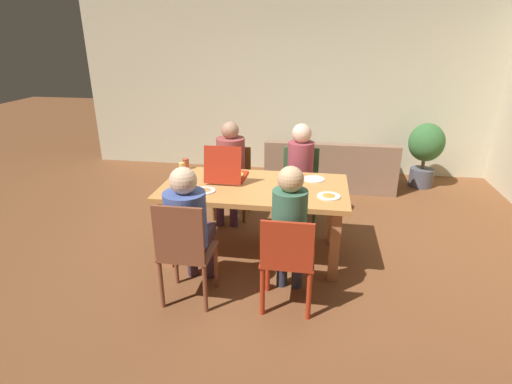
% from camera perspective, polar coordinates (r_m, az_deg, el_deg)
% --- Properties ---
extents(ground_plane, '(20.00, 20.00, 0.00)m').
position_cam_1_polar(ground_plane, '(4.36, -0.21, -8.60)').
color(ground_plane, brown).
extents(back_wall, '(6.74, 0.12, 2.75)m').
position_cam_1_polar(back_wall, '(6.79, 3.96, 14.66)').
color(back_wall, beige).
rests_on(back_wall, ground).
extents(dining_table, '(1.86, 0.99, 0.77)m').
position_cam_1_polar(dining_table, '(4.07, -0.22, -0.49)').
color(dining_table, '#D08846').
rests_on(dining_table, ground).
extents(chair_0, '(0.43, 0.41, 0.96)m').
position_cam_1_polar(chair_0, '(3.39, -10.24, -7.91)').
color(chair_0, brown).
rests_on(chair_0, ground).
extents(person_0, '(0.35, 0.57, 1.22)m').
position_cam_1_polar(person_0, '(3.44, -9.60, -4.13)').
color(person_0, '#412B38').
rests_on(person_0, ground).
extents(chair_1, '(0.46, 0.41, 0.90)m').
position_cam_1_polar(chair_1, '(4.94, 6.28, 1.53)').
color(chair_1, '#35633A').
rests_on(chair_1, ground).
extents(person_1, '(0.31, 0.50, 1.24)m').
position_cam_1_polar(person_1, '(4.74, 6.29, 3.47)').
color(person_1, '#323A41').
rests_on(person_1, ground).
extents(chair_2, '(0.44, 0.39, 0.87)m').
position_cam_1_polar(chair_2, '(3.30, 4.48, -9.57)').
color(chair_2, '#B53319').
rests_on(chair_2, ground).
extents(person_2, '(0.28, 0.47, 1.26)m').
position_cam_1_polar(person_2, '(3.30, 4.80, -4.80)').
color(person_2, '#2F3446').
rests_on(person_2, ground).
extents(chair_3, '(0.45, 0.42, 0.87)m').
position_cam_1_polar(chair_3, '(5.10, -3.34, 1.91)').
color(chair_3, brown).
rests_on(chair_3, ground).
extents(person_3, '(0.35, 0.51, 1.23)m').
position_cam_1_polar(person_3, '(4.90, -3.71, 4.12)').
color(person_3, '#442D4B').
rests_on(person_3, ground).
extents(pizza_box_0, '(0.38, 0.46, 0.39)m').
position_cam_1_polar(pizza_box_0, '(4.21, -4.18, 2.60)').
color(pizza_box_0, '#B32915').
rests_on(pizza_box_0, dining_table).
extents(plate_0, '(0.22, 0.22, 0.01)m').
position_cam_1_polar(plate_0, '(4.23, 8.24, 1.83)').
color(plate_0, white).
rests_on(plate_0, dining_table).
extents(plate_1, '(0.22, 0.22, 0.03)m').
position_cam_1_polar(plate_1, '(3.81, 10.32, -0.54)').
color(plate_1, white).
rests_on(plate_1, dining_table).
extents(plate_2, '(0.21, 0.21, 0.03)m').
position_cam_1_polar(plate_2, '(3.91, -7.33, 0.25)').
color(plate_2, white).
rests_on(plate_2, dining_table).
extents(drinking_glass_0, '(0.06, 0.06, 0.13)m').
position_cam_1_polar(drinking_glass_0, '(4.42, -10.49, 3.32)').
color(drinking_glass_0, '#E3C166').
rests_on(drinking_glass_0, dining_table).
extents(drinking_glass_1, '(0.07, 0.07, 0.12)m').
position_cam_1_polar(drinking_glass_1, '(4.58, -9.96, 3.98)').
color(drinking_glass_1, '#B04D2F').
rests_on(drinking_glass_1, dining_table).
extents(couch, '(1.92, 0.89, 0.73)m').
position_cam_1_polar(couch, '(6.27, 10.40, 3.29)').
color(couch, '#8D6B53').
rests_on(couch, ground).
extents(potted_plant, '(0.51, 0.51, 0.97)m').
position_cam_1_polar(potted_plant, '(6.53, 22.98, 5.66)').
color(potted_plant, '#50515C').
rests_on(potted_plant, ground).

